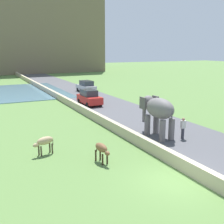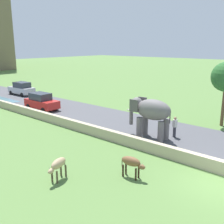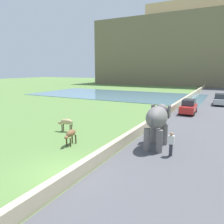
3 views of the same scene
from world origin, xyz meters
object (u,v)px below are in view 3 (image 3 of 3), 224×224
(elephant, at_px, (157,119))
(car_red, at_px, (189,107))
(cow_tan, at_px, (66,122))
(cow_brown, at_px, (71,134))
(car_silver, at_px, (220,100))
(person_beside_elephant, at_px, (171,144))

(elephant, relative_size, car_red, 0.87)
(elephant, distance_m, car_red, 13.61)
(elephant, xyz_separation_m, cow_tan, (-8.36, 0.16, -1.20))
(elephant, bearing_deg, cow_brown, -155.78)
(car_silver, xyz_separation_m, cow_tan, (-11.52, -22.51, -0.06))
(car_silver, height_order, cow_tan, car_silver)
(elephant, distance_m, person_beside_elephant, 2.20)
(person_beside_elephant, distance_m, car_red, 14.94)
(car_silver, relative_size, cow_tan, 2.87)
(person_beside_elephant, height_order, car_red, car_red)
(car_silver, bearing_deg, elephant, -97.95)
(elephant, bearing_deg, car_red, 89.95)
(elephant, height_order, person_beside_elephant, elephant)
(cow_tan, bearing_deg, person_beside_elephant, -8.71)
(elephant, relative_size, cow_brown, 2.48)
(person_beside_elephant, bearing_deg, car_silver, 85.60)
(person_beside_elephant, bearing_deg, car_red, 95.01)
(person_beside_elephant, relative_size, cow_brown, 1.15)
(car_silver, bearing_deg, cow_brown, -109.33)
(car_red, bearing_deg, car_silver, 70.91)
(cow_tan, height_order, cow_brown, same)
(cow_brown, bearing_deg, elephant, 24.22)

